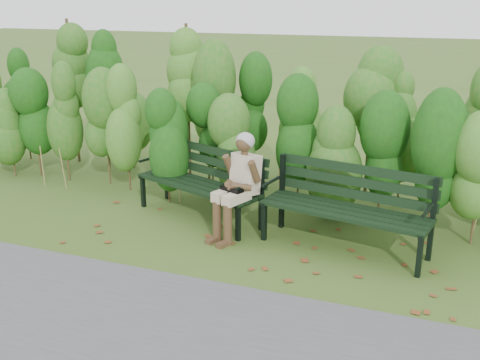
% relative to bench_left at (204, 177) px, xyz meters
% --- Properties ---
extents(ground, '(80.00, 80.00, 0.00)m').
position_rel_bench_left_xyz_m(ground, '(0.71, -0.81, -0.57)').
color(ground, '#3F5B1D').
extents(footpath, '(60.00, 2.50, 0.01)m').
position_rel_bench_left_xyz_m(footpath, '(0.71, -3.01, -0.57)').
color(footpath, '#474749').
rests_on(footpath, ground).
extents(hedge_band, '(11.04, 1.67, 2.42)m').
position_rel_bench_left_xyz_m(hedge_band, '(0.71, 1.05, 0.69)').
color(hedge_band, '#47381E').
rests_on(hedge_band, ground).
extents(leaf_litter, '(5.75, 2.21, 0.01)m').
position_rel_bench_left_xyz_m(leaf_litter, '(0.75, -0.91, -0.57)').
color(leaf_litter, brown).
rests_on(leaf_litter, ground).
extents(bench_left, '(2.03, 1.27, 0.97)m').
position_rel_bench_left_xyz_m(bench_left, '(0.00, 0.00, 0.00)').
color(bench_left, black).
rests_on(bench_left, ground).
extents(bench_right, '(2.11, 1.02, 1.01)m').
position_rel_bench_left_xyz_m(bench_right, '(2.06, -0.33, 0.03)').
color(bench_right, black).
rests_on(bench_right, ground).
extents(seated_woman, '(0.59, 0.81, 1.34)m').
position_rel_bench_left_xyz_m(seated_woman, '(0.69, -0.47, 0.19)').
color(seated_woman, '#C5B098').
rests_on(seated_woman, ground).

